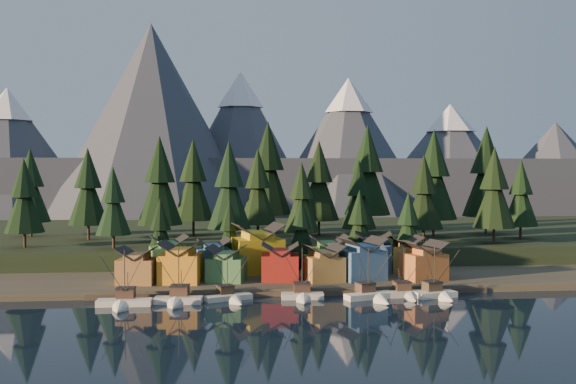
{
  "coord_description": "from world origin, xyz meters",
  "views": [
    {
      "loc": [
        -13.48,
        -110.52,
        25.09
      ],
      "look_at": [
        0.78,
        30.0,
        20.15
      ],
      "focal_mm": 40.0,
      "sensor_mm": 36.0,
      "label": 1
    }
  ],
  "objects": [
    {
      "name": "boat_6",
      "position": [
        28.26,
        10.0,
        2.28
      ],
      "size": [
        8.87,
        9.49,
        11.22
      ],
      "rotation": [
        0.0,
        0.0,
        0.24
      ],
      "color": "white",
      "rests_on": "ground"
    },
    {
      "name": "tree_hill_3",
      "position": [
        -30.0,
        60.0,
        21.34
      ],
      "size": [
        12.05,
        12.05,
        28.06
      ],
      "color": "#332319",
      "rests_on": "hillside"
    },
    {
      "name": "house_back_2",
      "position": [
        -5.64,
        35.12,
        7.39
      ],
      "size": [
        12.23,
        11.55,
        11.21
      ],
      "rotation": [
        0.0,
        0.0,
        0.19
      ],
      "color": "gold",
      "rests_on": "shore_strip"
    },
    {
      "name": "tree_hill_6",
      "position": [
        -4.0,
        65.0,
        19.67
      ],
      "size": [
        10.73,
        10.73,
        25.0
      ],
      "color": "#332319",
      "rests_on": "hillside"
    },
    {
      "name": "house_back_5",
      "position": [
        28.32,
        33.51,
        5.82
      ],
      "size": [
        7.37,
        7.47,
        8.23
      ],
      "rotation": [
        0.0,
        0.0,
        -0.01
      ],
      "color": "#A9873C",
      "rests_on": "shore_strip"
    },
    {
      "name": "tree_hill_7",
      "position": [
        6.0,
        48.0,
        17.55
      ],
      "size": [
        9.08,
        9.08,
        21.14
      ],
      "color": "#332319",
      "rests_on": "hillside"
    },
    {
      "name": "house_back_4",
      "position": [
        20.99,
        34.51,
        6.26
      ],
      "size": [
        9.71,
        9.45,
        9.07
      ],
      "rotation": [
        0.0,
        0.0,
        -0.2
      ],
      "color": "#34537C",
      "rests_on": "shore_strip"
    },
    {
      "name": "tree_hill_13",
      "position": [
        56.0,
        48.0,
        19.7
      ],
      "size": [
        10.76,
        10.76,
        25.06
      ],
      "color": "#332319",
      "rests_on": "hillside"
    },
    {
      "name": "house_front_6",
      "position": [
        29.26,
        22.68,
        5.8
      ],
      "size": [
        9.81,
        9.48,
        8.19
      ],
      "rotation": [
        0.0,
        0.0,
        0.24
      ],
      "color": "#BA6730",
      "rests_on": "shore_strip"
    },
    {
      "name": "tree_hill_0",
      "position": [
        -62.0,
        52.0,
        18.04
      ],
      "size": [
        9.46,
        9.46,
        22.04
      ],
      "color": "#332319",
      "rests_on": "hillside"
    },
    {
      "name": "boat_3",
      "position": [
        1.75,
        11.37,
        2.22
      ],
      "size": [
        8.52,
        9.2,
        11.0
      ],
      "rotation": [
        0.0,
        0.0,
        -0.06
      ],
      "color": "beige",
      "rests_on": "ground"
    },
    {
      "name": "hillside",
      "position": [
        0.0,
        90.0,
        3.0
      ],
      "size": [
        420.0,
        100.0,
        6.0
      ],
      "primitive_type": "cube",
      "color": "black",
      "rests_on": "ground"
    },
    {
      "name": "tree_hill_14",
      "position": [
        64.0,
        72.0,
        23.52
      ],
      "size": [
        13.75,
        13.75,
        32.04
      ],
      "color": "#332319",
      "rests_on": "hillside"
    },
    {
      "name": "house_back_1",
      "position": [
        -15.79,
        33.01,
        5.81
      ],
      "size": [
        8.38,
        8.46,
        8.2
      ],
      "rotation": [
        0.0,
        0.0,
        0.16
      ],
      "color": "teal",
      "rests_on": "shore_strip"
    },
    {
      "name": "house_front_2",
      "position": [
        -12.84,
        24.96,
        5.38
      ],
      "size": [
        9.07,
        9.11,
        7.39
      ],
      "rotation": [
        0.0,
        0.0,
        -0.23
      ],
      "color": "#3F7542",
      "rests_on": "shore_strip"
    },
    {
      "name": "mountain_ridge",
      "position": [
        -4.2,
        213.59,
        26.06
      ],
      "size": [
        560.0,
        190.0,
        90.0
      ],
      "color": "#4D5363",
      "rests_on": "ground"
    },
    {
      "name": "ground",
      "position": [
        0.0,
        0.0,
        0.0
      ],
      "size": [
        500.0,
        500.0,
        0.0
      ],
      "primitive_type": "plane",
      "color": "black",
      "rests_on": "ground"
    },
    {
      "name": "dock",
      "position": [
        0.0,
        16.5,
        0.5
      ],
      "size": [
        80.0,
        4.0,
        1.0
      ],
      "primitive_type": "cube",
      "color": "#4B4035",
      "rests_on": "ground"
    },
    {
      "name": "tree_hill_11",
      "position": [
        38.0,
        50.0,
        18.62
      ],
      "size": [
        9.91,
        9.91,
        23.09
      ],
      "color": "#332319",
      "rests_on": "hillside"
    },
    {
      "name": "tree_hill_4",
      "position": [
        -22.0,
        75.0,
        21.29
      ],
      "size": [
        12.0,
        12.0,
        27.96
      ],
      "color": "#332319",
      "rests_on": "hillside"
    },
    {
      "name": "house_front_1",
      "position": [
        -22.37,
        24.06,
        6.0
      ],
      "size": [
        9.36,
        9.08,
        8.57
      ],
      "rotation": [
        0.0,
        0.0,
        -0.15
      ],
      "color": "orange",
      "rests_on": "shore_strip"
    },
    {
      "name": "boat_1",
      "position": [
        -22.01,
        9.47,
        2.36
      ],
      "size": [
        9.34,
        10.01,
        11.78
      ],
      "rotation": [
        0.0,
        0.0,
        -0.1
      ],
      "color": "silver",
      "rests_on": "ground"
    },
    {
      "name": "boat_0",
      "position": [
        -31.73,
        8.15,
        2.12
      ],
      "size": [
        10.25,
        11.14,
        11.38
      ],
      "rotation": [
        0.0,
        0.0,
        -0.02
      ],
      "color": "white",
      "rests_on": "ground"
    },
    {
      "name": "tree_hill_16",
      "position": [
        -68.0,
        78.0,
        19.86
      ],
      "size": [
        10.89,
        10.89,
        25.36
      ],
      "color": "#332319",
      "rests_on": "hillside"
    },
    {
      "name": "tree_shore_3",
      "position": [
        19.0,
        40.0,
        11.8
      ],
      "size": [
        8.1,
        8.1,
        18.86
      ],
      "color": "#332319",
      "rests_on": "shore_strip"
    },
    {
      "name": "tree_shore_2",
      "position": [
        5.0,
        40.0,
        10.72
      ],
      "size": [
        7.25,
        7.25,
        16.88
      ],
      "color": "#332319",
      "rests_on": "shore_strip"
    },
    {
      "name": "tree_hill_12",
      "position": [
        46.0,
        66.0,
        22.74
      ],
      "size": [
        13.14,
        13.14,
        30.61
      ],
      "color": "#332319",
      "rests_on": "hillside"
    },
    {
      "name": "tree_hill_9",
      "position": [
        22.0,
        55.0,
        17.91
      ],
      "size": [
        9.35,
        9.35,
        21.79
      ],
      "color": "#332319",
      "rests_on": "hillside"
    },
    {
      "name": "shore_strip",
      "position": [
        0.0,
        40.0,
        0.75
      ],
      "size": [
        400.0,
        50.0,
        1.5
      ],
      "primitive_type": "cube",
      "color": "#3C372C",
      "rests_on": "ground"
    },
    {
      "name": "tree_hill_15",
      "position": [
        0.0,
        82.0,
        24.44
      ],
      "size": [
        14.48,
        14.48,
        33.72
      ],
      "color": "#332319",
      "rests_on": "hillside"
    },
    {
      "name": "tree_hill_5",
      "position": [
        -12.0,
        50.0,
        20.43
      ],
      "size": [
        11.33,
        11.33,
        26.4
      ],
      "color": "#332319",
      "rests_on": "hillside"
    },
    {
      "name": "house_back_0",
      "position": [
        -25.67,
        34.8,
        6.11
      ],
      "size": [
        9.52,
        9.28,
        8.77
      ],
      "rotation": [
        0.0,
        0.0,
        0.22
      ],
      "color": "#437C45",
      "rests_on": "shore_strip"
    },
    {
      "name": "boat_2",
      "position": [
        -12.13,
        11.46,
        1.78
      ],
      "size": [
        9.67,
        9.99,
        9.87
      ],
      "rotation": [
        0.0,
        0.0,
        0.37
      ],
      "color": "silver",
      "rests_on": "ground"
    },
    {
      "name": "house_front_3",
      "position": [
        -1.41,
        24.91,
        5.66
      ],
      "size": [
        8.49,
        8.16,
        7.91
      ],
      "rotation": [
        0.0,
        0.0,
        -0.1
      ],
      "color": "maroon",
      "rests_on": "shore_strip"
    },
    {
      "name": "tree_hill_17",
      "position": [
        68.0,
        58.0,
        17.97
      ],
      "size": [
        9.4,
        9.4,
        21.9
      ],
      "color": "#332319",
      "rests_on": "hillside"
    },
    {
      "name": "house_front_4",
      "position": [
        7.64,
        23.21,
        5.49
      ],
      "size": [
        8.76,
        9.23,
        7.6
      ],
      "rotation": [
        0.0,
        0.0,
        0.19
      ],
      "color": "#A17639",
      "rests_on": "shore_strip"
    },
    {
      "name": "tree_shore_0",
      "position": [
        -28.0,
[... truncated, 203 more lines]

